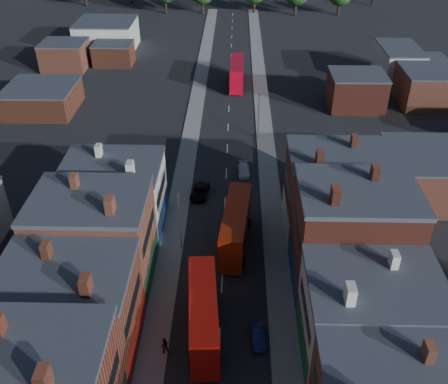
# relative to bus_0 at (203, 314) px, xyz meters

# --- Properties ---
(pavement_west) EXTENTS (3.00, 200.00, 0.12)m
(pavement_west) POSITION_rel_bus_0_xyz_m (-4.89, 33.29, -2.72)
(pavement_west) COLOR gray
(pavement_west) RESTS_ON ground
(pavement_east) EXTENTS (3.00, 200.00, 0.12)m
(pavement_east) POSITION_rel_bus_0_xyz_m (8.11, 33.29, -2.72)
(pavement_east) COLOR gray
(pavement_east) RESTS_ON ground
(lamp_post_2) EXTENTS (0.25, 0.70, 8.12)m
(lamp_post_2) POSITION_rel_bus_0_xyz_m (-3.59, 13.29, 1.92)
(lamp_post_2) COLOR slate
(lamp_post_2) RESTS_ON ground
(lamp_post_3) EXTENTS (0.25, 0.70, 8.12)m
(lamp_post_3) POSITION_rel_bus_0_xyz_m (6.81, 43.29, 1.92)
(lamp_post_3) COLOR slate
(lamp_post_3) RESTS_ON ground
(bus_0) EXTENTS (3.77, 12.12, 5.15)m
(bus_0) POSITION_rel_bus_0_xyz_m (0.00, 0.00, 0.00)
(bus_0) COLOR #A91009
(bus_0) RESTS_ON ground
(bus_1) EXTENTS (4.00, 12.43, 5.27)m
(bus_1) POSITION_rel_bus_0_xyz_m (3.11, 14.28, 0.06)
(bus_1) COLOR #A12209
(bus_1) RESTS_ON ground
(bus_2) EXTENTS (3.26, 12.23, 5.26)m
(bus_2) POSITION_rel_bus_0_xyz_m (3.11, 67.28, 0.06)
(bus_2) COLOR #AB071A
(bus_2) RESTS_ON ground
(car_1) EXTENTS (1.55, 3.69, 1.18)m
(car_1) POSITION_rel_bus_0_xyz_m (5.41, -0.69, -2.19)
(car_1) COLOR navy
(car_1) RESTS_ON ground
(car_2) EXTENTS (2.88, 5.12, 1.35)m
(car_2) POSITION_rel_bus_0_xyz_m (-2.06, 25.09, -2.11)
(car_2) COLOR black
(car_2) RESTS_ON ground
(car_3) EXTENTS (1.83, 4.19, 1.20)m
(car_3) POSITION_rel_bus_0_xyz_m (4.31, 31.32, -2.18)
(car_3) COLOR white
(car_3) RESTS_ON ground
(ped_1) EXTENTS (1.01, 0.74, 1.86)m
(ped_1) POSITION_rel_bus_0_xyz_m (-3.69, -2.45, -1.73)
(ped_1) COLOR #411A1A
(ped_1) RESTS_ON pavement_west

